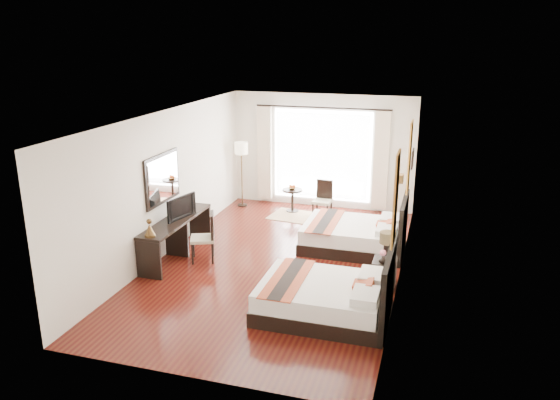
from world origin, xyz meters
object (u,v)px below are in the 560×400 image
(floor_lamp, at_px, (241,152))
(side_table, at_px, (292,200))
(table_lamp, at_px, (387,239))
(fruit_bowl, at_px, (292,188))
(bed_far, at_px, (357,235))
(vase, at_px, (383,258))
(desk_chair, at_px, (204,246))
(bed_near, at_px, (328,297))
(nightstand, at_px, (384,272))
(console_desk, at_px, (177,238))
(television, at_px, (178,207))
(window_chair, at_px, (322,207))

(floor_lamp, bearing_deg, side_table, -3.75)
(table_lamp, bearing_deg, fruit_bowl, 128.28)
(side_table, bearing_deg, bed_far, -45.87)
(vase, relative_size, floor_lamp, 0.08)
(table_lamp, distance_m, desk_chair, 3.46)
(bed_near, distance_m, bed_far, 2.82)
(nightstand, bearing_deg, desk_chair, 178.35)
(nightstand, height_order, floor_lamp, floor_lamp)
(nightstand, xyz_separation_m, side_table, (-2.60, 3.47, 0.05))
(console_desk, xyz_separation_m, television, (0.02, 0.11, 0.60))
(bed_near, relative_size, console_desk, 0.91)
(television, height_order, side_table, television)
(bed_far, relative_size, fruit_bowl, 10.40)
(desk_chair, bearing_deg, vase, 153.76)
(desk_chair, bearing_deg, television, -37.08)
(table_lamp, bearing_deg, window_chair, 120.50)
(nightstand, bearing_deg, bed_far, 115.12)
(table_lamp, height_order, television, television)
(bed_far, bearing_deg, table_lamp, -62.34)
(bed_near, height_order, side_table, bed_near)
(table_lamp, xyz_separation_m, console_desk, (-4.02, -0.00, -0.41))
(table_lamp, bearing_deg, desk_chair, -179.18)
(side_table, relative_size, window_chair, 0.64)
(nightstand, bearing_deg, side_table, 126.82)
(television, xyz_separation_m, fruit_bowl, (1.39, 3.20, -0.39))
(nightstand, distance_m, floor_lamp, 5.42)
(nightstand, xyz_separation_m, table_lamp, (0.01, 0.15, 0.55))
(nightstand, xyz_separation_m, floor_lamp, (-3.93, 3.56, 1.14))
(window_chair, bearing_deg, console_desk, -31.82)
(table_lamp, relative_size, console_desk, 0.19)
(bed_near, bearing_deg, desk_chair, 152.80)
(desk_chair, bearing_deg, bed_near, 130.97)
(window_chair, bearing_deg, nightstand, 33.33)
(bed_far, relative_size, television, 2.58)
(window_chair, bearing_deg, fruit_bowl, -102.88)
(console_desk, bearing_deg, desk_chair, -4.58)
(vase, bearing_deg, desk_chair, 175.59)
(console_desk, height_order, floor_lamp, floor_lamp)
(bed_far, height_order, fruit_bowl, bed_far)
(bed_near, xyz_separation_m, vase, (0.69, 1.13, 0.28))
(television, bearing_deg, window_chair, -21.74)
(desk_chair, relative_size, window_chair, 1.07)
(table_lamp, xyz_separation_m, vase, (-0.03, -0.31, -0.22))
(table_lamp, height_order, floor_lamp, floor_lamp)
(nightstand, height_order, console_desk, console_desk)
(bed_far, height_order, vase, bed_far)
(floor_lamp, xyz_separation_m, fruit_bowl, (1.33, -0.10, -0.78))
(bed_far, relative_size, window_chair, 2.26)
(vase, height_order, fruit_bowl, vase)
(nightstand, xyz_separation_m, fruit_bowl, (-2.60, 3.45, 0.35))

